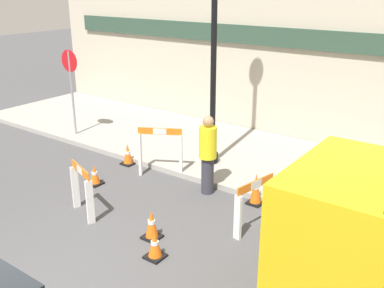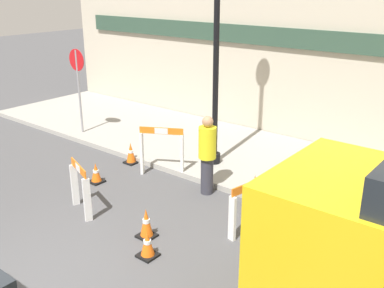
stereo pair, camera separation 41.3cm
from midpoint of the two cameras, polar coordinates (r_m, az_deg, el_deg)
name	(u,v)px [view 1 (the left image)]	position (r m, az deg, el deg)	size (l,w,h in m)	color
sidewalk_slab	(258,159)	(11.14, 7.35, -1.95)	(18.00, 3.81, 0.12)	#9E9B93
storefront_facade	(300,40)	(12.21, 12.56, 12.75)	(18.00, 0.22, 5.50)	#BCB29E
stop_sign	(71,79)	(12.79, -16.03, 7.97)	(0.60, 0.06, 2.36)	gray
barricade_0	(82,189)	(8.72, -15.14, -5.55)	(0.81, 0.41, 1.00)	white
barricade_1	(255,203)	(7.98, 6.50, -7.45)	(0.31, 0.94, 0.97)	white
barricade_2	(160,150)	(10.11, -5.22, -0.74)	(0.93, 0.60, 1.14)	white
traffic_cone_0	(152,225)	(7.87, -6.67, -10.16)	(0.30, 0.30, 0.54)	black
traffic_cone_1	(128,154)	(10.98, -9.22, -1.33)	(0.30, 0.30, 0.53)	black
traffic_cone_2	(256,189)	(8.98, 6.81, -5.75)	(0.30, 0.30, 0.65)	black
traffic_cone_3	(95,175)	(10.06, -13.42, -3.88)	(0.30, 0.30, 0.45)	black
traffic_cone_4	(155,246)	(7.38, -6.38, -12.72)	(0.30, 0.30, 0.47)	black
person_worker	(208,153)	(9.15, 0.73, -1.12)	(0.51, 0.51, 1.68)	#33333D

